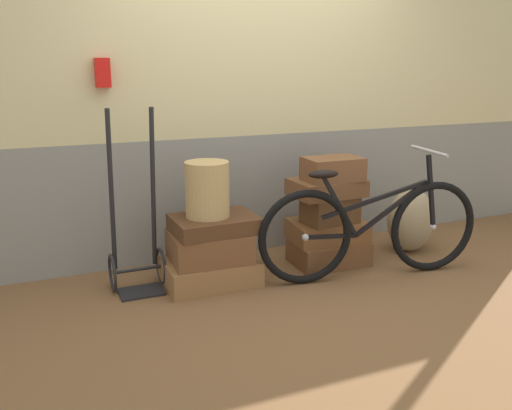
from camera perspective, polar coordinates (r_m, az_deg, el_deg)
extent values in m
cube|color=brown|center=(4.03, 4.07, -8.32)|extent=(9.02, 5.20, 0.06)
cube|color=gray|center=(4.60, -0.64, 1.41)|extent=(7.02, 0.20, 0.97)
cube|color=#CCBC84|center=(4.49, -0.69, 17.93)|extent=(7.02, 0.20, 1.65)
cube|color=red|center=(4.04, -15.68, 13.12)|extent=(0.10, 0.08, 0.20)
cube|color=olive|center=(3.96, -4.80, -6.89)|extent=(0.65, 0.46, 0.18)
cube|color=brown|center=(3.89, -4.87, -4.28)|extent=(0.56, 0.46, 0.20)
cube|color=#4C2D19|center=(3.86, -4.31, -1.97)|extent=(0.59, 0.44, 0.11)
cube|color=brown|center=(4.36, 7.55, -4.89)|extent=(0.58, 0.42, 0.18)
cube|color=brown|center=(4.33, 7.43, -2.64)|extent=(0.60, 0.44, 0.16)
cube|color=brown|center=(4.23, 7.72, -0.49)|extent=(0.43, 0.30, 0.21)
cube|color=brown|center=(4.23, 7.36, 1.82)|extent=(0.55, 0.40, 0.13)
cube|color=brown|center=(4.17, 8.01, 3.74)|extent=(0.43, 0.30, 0.17)
cylinder|color=tan|center=(3.80, -5.10, 1.63)|extent=(0.31, 0.31, 0.39)
torus|color=black|center=(3.92, -14.73, -6.86)|extent=(0.02, 0.27, 0.27)
torus|color=black|center=(3.98, -9.86, -6.27)|extent=(0.02, 0.27, 0.27)
cylinder|color=black|center=(3.95, -12.28, -6.57)|extent=(0.34, 0.02, 0.02)
cylinder|color=black|center=(3.76, -14.83, 1.22)|extent=(0.03, 0.16, 1.12)
cylinder|color=black|center=(3.81, -10.67, 1.63)|extent=(0.03, 0.16, 1.12)
cube|color=black|center=(3.89, -11.86, -8.83)|extent=(0.30, 0.22, 0.02)
ellipsoid|color=#9E8966|center=(4.73, 15.79, -1.53)|extent=(0.40, 0.34, 0.53)
torus|color=black|center=(3.87, 5.17, -3.37)|extent=(0.69, 0.16, 0.69)
sphere|color=#B2B2B7|center=(3.87, 5.17, -3.37)|extent=(0.05, 0.05, 0.05)
torus|color=black|center=(4.31, 17.95, -2.17)|extent=(0.69, 0.16, 0.69)
sphere|color=#B2B2B7|center=(4.31, 17.95, -2.17)|extent=(0.05, 0.05, 0.05)
cube|color=black|center=(4.09, 13.90, -0.34)|extent=(0.56, 0.11, 0.39)
cube|color=black|center=(3.90, 8.73, -0.20)|extent=(0.29, 0.07, 0.46)
cube|color=black|center=(3.94, 7.80, -3.26)|extent=(0.39, 0.08, 0.05)
cube|color=black|center=(4.01, 12.31, 0.57)|extent=(0.81, 0.15, 0.24)
cube|color=black|center=(4.22, 17.75, 1.35)|extent=(0.12, 0.04, 0.55)
ellipsoid|color=black|center=(3.80, 7.04, 3.21)|extent=(0.23, 0.12, 0.06)
cylinder|color=#A5A5AD|center=(4.14, 17.56, 5.41)|extent=(0.09, 0.46, 0.02)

